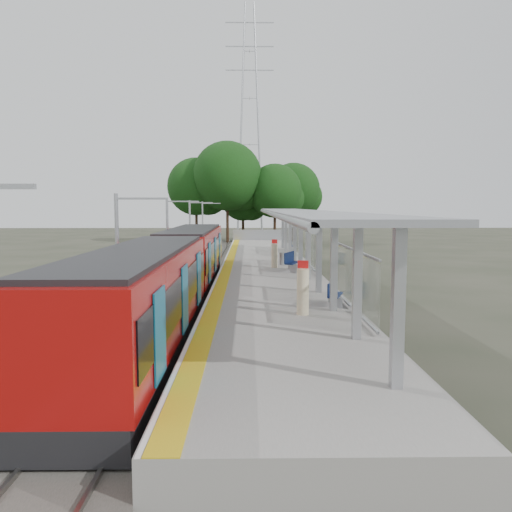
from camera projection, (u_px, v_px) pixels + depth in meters
The scene contains 16 objects.
ground at pixel (295, 397), 12.85m from camera, with size 200.00×200.00×0.00m, color #474438.
trackbed at pixel (198, 279), 32.67m from camera, with size 3.00×70.00×0.24m, color #59544C.
platform at pixel (267, 274), 32.70m from camera, with size 6.00×50.00×1.00m, color gray.
tactile_strip at pixel (228, 266), 32.61m from camera, with size 0.60×50.00×0.02m, color gold.
end_fence at pixel (259, 235), 57.41m from camera, with size 6.00×0.10×1.20m, color #9EA0A5.
train at pixel (175, 270), 22.27m from camera, with size 2.74×27.60×3.62m.
canopy at pixel (297, 219), 28.55m from camera, with size 3.27×38.00×3.66m.
pylon at pixel (250, 122), 83.56m from camera, with size 8.00×4.00×38.00m, color #9EA0A5, non-canonical shape.
tree_cluster at pixel (243, 186), 65.31m from camera, with size 20.42×12.24×13.13m.
catenary_masts at pixel (169, 238), 31.37m from camera, with size 2.08×48.16×5.40m.
bench_near at pixel (333, 293), 19.67m from camera, with size 0.84×1.44×0.94m.
bench_mid at pixel (291, 261), 29.99m from camera, with size 1.16×1.77×1.16m.
bench_far at pixel (292, 245), 44.03m from camera, with size 0.47×1.39×0.94m.
info_pillar_near at pixel (303, 291), 17.97m from camera, with size 0.44×0.44×1.97m.
info_pillar_far at pixel (274, 255), 31.70m from camera, with size 0.41×0.41×1.80m.
litter_bin at pixel (282, 259), 33.18m from camera, with size 0.40×0.40×0.83m, color #9EA0A5.
Camera 1 is at (-1.18, -12.40, 4.92)m, focal length 35.00 mm.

